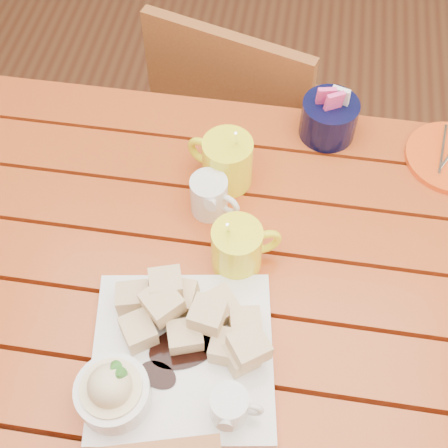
% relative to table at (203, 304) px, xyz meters
% --- Properties ---
extents(ground, '(5.00, 5.00, 0.00)m').
position_rel_table_xyz_m(ground, '(0.00, -0.00, -0.64)').
color(ground, '#562A18').
rests_on(ground, ground).
extents(table, '(1.20, 0.79, 0.75)m').
position_rel_table_xyz_m(table, '(0.00, 0.00, 0.00)').
color(table, '#A02F14').
rests_on(table, ground).
extents(dessert_plate, '(0.31, 0.31, 0.11)m').
position_rel_table_xyz_m(dessert_plate, '(-0.02, -0.16, 0.14)').
color(dessert_plate, white).
rests_on(dessert_plate, table).
extents(coffee_mug_left, '(0.12, 0.09, 0.15)m').
position_rel_table_xyz_m(coffee_mug_left, '(0.01, 0.20, 0.16)').
color(coffee_mug_left, '#FFF720').
rests_on(coffee_mug_left, table).
extents(coffee_mug_right, '(0.11, 0.08, 0.14)m').
position_rel_table_xyz_m(coffee_mug_right, '(0.06, 0.03, 0.15)').
color(coffee_mug_right, '#FFF720').
rests_on(coffee_mug_right, table).
extents(cream_pitcher, '(0.09, 0.08, 0.08)m').
position_rel_table_xyz_m(cream_pitcher, '(-0.01, 0.13, 0.15)').
color(cream_pitcher, white).
rests_on(cream_pitcher, table).
extents(sugar_caddy, '(0.10, 0.10, 0.11)m').
position_rel_table_xyz_m(sugar_caddy, '(0.18, 0.34, 0.15)').
color(sugar_caddy, black).
rests_on(sugar_caddy, table).
extents(chair_far, '(0.48, 0.48, 0.82)m').
position_rel_table_xyz_m(chair_far, '(-0.01, 0.61, -0.19)').
color(chair_far, brown).
rests_on(chair_far, ground).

